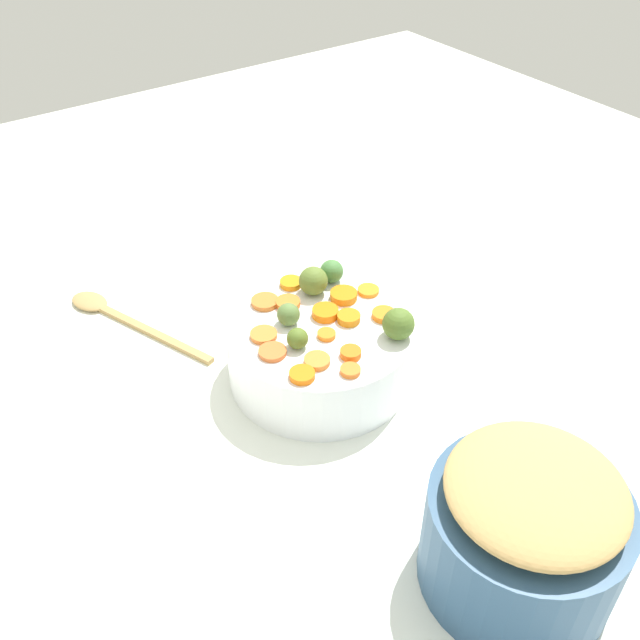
# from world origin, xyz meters

# --- Properties ---
(tabletop) EXTENTS (2.40, 2.40, 0.02)m
(tabletop) POSITION_xyz_m (0.00, 0.00, 0.01)
(tabletop) COLOR white
(tabletop) RESTS_ON ground
(serving_bowl_carrots) EXTENTS (0.26, 0.26, 0.09)m
(serving_bowl_carrots) POSITION_xyz_m (-0.02, -0.02, 0.07)
(serving_bowl_carrots) COLOR white
(serving_bowl_carrots) RESTS_ON tabletop
(metal_pot) EXTENTS (0.21, 0.21, 0.13)m
(metal_pot) POSITION_xyz_m (-0.01, 0.36, 0.08)
(metal_pot) COLOR #2B4D71
(metal_pot) RESTS_ON tabletop
(stuffing_mound) EXTENTS (0.18, 0.18, 0.04)m
(stuffing_mound) POSITION_xyz_m (-0.01, 0.36, 0.17)
(stuffing_mound) COLOR tan
(stuffing_mound) RESTS_ON metal_pot
(carrot_slice_0) EXTENTS (0.03, 0.03, 0.01)m
(carrot_slice_0) POSITION_xyz_m (-0.02, 0.00, 0.11)
(carrot_slice_0) COLOR orange
(carrot_slice_0) RESTS_ON serving_bowl_carrots
(carrot_slice_1) EXTENTS (0.05, 0.05, 0.01)m
(carrot_slice_1) POSITION_xyz_m (0.01, -0.11, 0.12)
(carrot_slice_1) COLOR orange
(carrot_slice_1) RESTS_ON serving_bowl_carrots
(carrot_slice_2) EXTENTS (0.05, 0.05, 0.01)m
(carrot_slice_2) POSITION_xyz_m (0.05, -0.05, 0.11)
(carrot_slice_2) COLOR orange
(carrot_slice_2) RESTS_ON serving_bowl_carrots
(carrot_slice_3) EXTENTS (0.04, 0.04, 0.01)m
(carrot_slice_3) POSITION_xyz_m (-0.04, -0.13, 0.12)
(carrot_slice_3) COLOR orange
(carrot_slice_3) RESTS_ON serving_bowl_carrots
(carrot_slice_4) EXTENTS (0.05, 0.05, 0.01)m
(carrot_slice_4) POSITION_xyz_m (-0.09, -0.05, 0.12)
(carrot_slice_4) COLOR orange
(carrot_slice_4) RESTS_ON serving_bowl_carrots
(carrot_slice_5) EXTENTS (0.03, 0.03, 0.01)m
(carrot_slice_5) POSITION_xyz_m (-0.06, -0.01, 0.12)
(carrot_slice_5) COLOR orange
(carrot_slice_5) RESTS_ON serving_bowl_carrots
(carrot_slice_6) EXTENTS (0.05, 0.05, 0.01)m
(carrot_slice_6) POSITION_xyz_m (-0.04, -0.04, 0.12)
(carrot_slice_6) COLOR orange
(carrot_slice_6) RESTS_ON serving_bowl_carrots
(carrot_slice_7) EXTENTS (0.04, 0.04, 0.01)m
(carrot_slice_7) POSITION_xyz_m (0.00, 0.07, 0.11)
(carrot_slice_7) COLOR orange
(carrot_slice_7) RESTS_ON serving_bowl_carrots
(carrot_slice_8) EXTENTS (0.05, 0.05, 0.01)m
(carrot_slice_8) POSITION_xyz_m (-0.01, -0.09, 0.12)
(carrot_slice_8) COLOR orange
(carrot_slice_8) RESTS_ON serving_bowl_carrots
(carrot_slice_9) EXTENTS (0.05, 0.05, 0.01)m
(carrot_slice_9) POSITION_xyz_m (-0.11, 0.01, 0.12)
(carrot_slice_9) COLOR orange
(carrot_slice_9) RESTS_ON serving_bowl_carrots
(carrot_slice_10) EXTENTS (0.04, 0.04, 0.01)m
(carrot_slice_10) POSITION_xyz_m (0.02, 0.04, 0.12)
(carrot_slice_10) COLOR orange
(carrot_slice_10) RESTS_ON serving_bowl_carrots
(carrot_slice_11) EXTENTS (0.05, 0.05, 0.01)m
(carrot_slice_11) POSITION_xyz_m (0.06, -0.01, 0.11)
(carrot_slice_11) COLOR orange
(carrot_slice_11) RESTS_ON serving_bowl_carrots
(carrot_slice_12) EXTENTS (0.04, 0.04, 0.01)m
(carrot_slice_12) POSITION_xyz_m (0.05, 0.05, 0.12)
(carrot_slice_12) COLOR orange
(carrot_slice_12) RESTS_ON serving_bowl_carrots
(carrot_slice_13) EXTENTS (0.03, 0.03, 0.01)m
(carrot_slice_13) POSITION_xyz_m (-0.02, 0.05, 0.12)
(carrot_slice_13) COLOR orange
(carrot_slice_13) RESTS_ON serving_bowl_carrots
(carrot_slice_14) EXTENTS (0.03, 0.03, 0.01)m
(carrot_slice_14) POSITION_xyz_m (-0.12, -0.05, 0.11)
(carrot_slice_14) COLOR orange
(carrot_slice_14) RESTS_ON serving_bowl_carrots
(brussels_sprout_0) EXTENTS (0.03, 0.03, 0.03)m
(brussels_sprout_0) POSITION_xyz_m (-0.10, -0.10, 0.13)
(brussels_sprout_0) COLOR #477C3D
(brussels_sprout_0) RESTS_ON serving_bowl_carrots
(brussels_sprout_1) EXTENTS (0.03, 0.03, 0.03)m
(brussels_sprout_1) POSITION_xyz_m (0.03, -0.01, 0.13)
(brussels_sprout_1) COLOR #556F26
(brussels_sprout_1) RESTS_ON serving_bowl_carrots
(brussels_sprout_2) EXTENTS (0.04, 0.04, 0.04)m
(brussels_sprout_2) POSITION_xyz_m (-0.09, 0.05, 0.13)
(brussels_sprout_2) COLOR #51702A
(brussels_sprout_2) RESTS_ON serving_bowl_carrots
(brussels_sprout_3) EXTENTS (0.04, 0.04, 0.04)m
(brussels_sprout_3) POSITION_xyz_m (-0.06, -0.09, 0.13)
(brussels_sprout_3) COLOR olive
(brussels_sprout_3) RESTS_ON serving_bowl_carrots
(brussels_sprout_4) EXTENTS (0.03, 0.03, 0.03)m
(brussels_sprout_4) POSITION_xyz_m (0.01, -0.05, 0.13)
(brussels_sprout_4) COLOR #5A793B
(brussels_sprout_4) RESTS_ON serving_bowl_carrots
(wooden_spoon) EXTENTS (0.13, 0.28, 0.01)m
(wooden_spoon) POSITION_xyz_m (0.17, -0.33, 0.03)
(wooden_spoon) COLOR tan
(wooden_spoon) RESTS_ON tabletop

